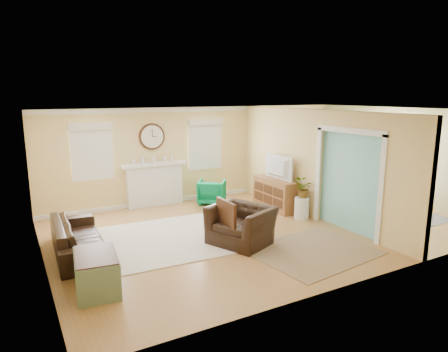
{
  "coord_description": "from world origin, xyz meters",
  "views": [
    {
      "loc": [
        -4.9,
        -7.14,
        2.95
      ],
      "look_at": [
        -0.8,
        0.3,
        1.2
      ],
      "focal_mm": 32.0,
      "sensor_mm": 36.0,
      "label": 1
    }
  ],
  "objects_px": {
    "credenza": "(275,194)",
    "dining_table": "(367,198)",
    "eames_chair": "(241,225)",
    "sofa": "(79,237)",
    "green_chair": "(212,192)"
  },
  "relations": [
    {
      "from": "credenza",
      "to": "dining_table",
      "type": "height_order",
      "value": "credenza"
    },
    {
      "from": "eames_chair",
      "to": "credenza",
      "type": "distance_m",
      "value": 2.65
    },
    {
      "from": "eames_chair",
      "to": "credenza",
      "type": "bearing_deg",
      "value": 105.87
    },
    {
      "from": "credenza",
      "to": "dining_table",
      "type": "xyz_separation_m",
      "value": [
        1.93,
        -1.31,
        -0.05
      ]
    },
    {
      "from": "sofa",
      "to": "dining_table",
      "type": "distance_m",
      "value": 6.97
    },
    {
      "from": "green_chair",
      "to": "credenza",
      "type": "xyz_separation_m",
      "value": [
        1.22,
        -1.26,
        0.07
      ]
    },
    {
      "from": "credenza",
      "to": "dining_table",
      "type": "bearing_deg",
      "value": -34.15
    },
    {
      "from": "green_chair",
      "to": "dining_table",
      "type": "height_order",
      "value": "dining_table"
    },
    {
      "from": "eames_chair",
      "to": "green_chair",
      "type": "height_order",
      "value": "eames_chair"
    },
    {
      "from": "sofa",
      "to": "dining_table",
      "type": "relative_size",
      "value": 1.11
    },
    {
      "from": "sofa",
      "to": "credenza",
      "type": "relative_size",
      "value": 1.53
    },
    {
      "from": "sofa",
      "to": "credenza",
      "type": "distance_m",
      "value": 5.05
    },
    {
      "from": "credenza",
      "to": "eames_chair",
      "type": "bearing_deg",
      "value": -140.85
    },
    {
      "from": "sofa",
      "to": "credenza",
      "type": "xyz_separation_m",
      "value": [
        5.0,
        0.66,
        0.08
      ]
    },
    {
      "from": "eames_chair",
      "to": "sofa",
      "type": "bearing_deg",
      "value": -132.26
    }
  ]
}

